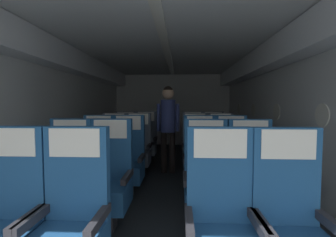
{
  "coord_description": "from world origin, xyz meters",
  "views": [
    {
      "loc": [
        0.23,
        -0.24,
        1.3
      ],
      "look_at": [
        0.02,
        3.97,
        1.05
      ],
      "focal_mm": 25.5,
      "sensor_mm": 36.0,
      "label": 1
    }
  ],
  "objects_px": {
    "seat_e_right_aisle": "(214,142)",
    "flight_attendant": "(168,119)",
    "seat_d_left_window": "(114,149)",
    "seat_e_left_aisle": "(146,142)",
    "seat_c_left_aisle": "(127,162)",
    "seat_a_left_aisle": "(70,226)",
    "seat_a_right_window": "(221,229)",
    "seat_e_right_window": "(193,142)",
    "seat_a_right_aisle": "(292,231)",
    "seat_b_left_window": "(67,182)",
    "seat_c_right_window": "(200,163)",
    "seat_b_right_aisle": "(252,185)",
    "seat_c_right_aisle": "(232,163)",
    "seat_b_right_window": "(206,184)",
    "seat_d_right_window": "(195,150)",
    "seat_a_left_window": "(4,224)",
    "seat_b_left_aisle": "(109,182)",
    "seat_e_left_window": "(125,142)",
    "seat_c_left_window": "(97,161)",
    "seat_d_left_aisle": "(138,150)",
    "seat_d_right_aisle": "(221,150)"
  },
  "relations": [
    {
      "from": "seat_e_right_aisle",
      "to": "flight_attendant",
      "type": "distance_m",
      "value": 1.26
    },
    {
      "from": "seat_d_left_window",
      "to": "seat_e_left_aisle",
      "type": "height_order",
      "value": "same"
    },
    {
      "from": "seat_c_left_aisle",
      "to": "seat_d_left_window",
      "type": "bearing_deg",
      "value": 116.43
    },
    {
      "from": "seat_a_left_aisle",
      "to": "flight_attendant",
      "type": "bearing_deg",
      "value": 80.13
    },
    {
      "from": "seat_a_right_window",
      "to": "seat_e_right_window",
      "type": "distance_m",
      "value": 3.58
    },
    {
      "from": "seat_a_right_aisle",
      "to": "seat_d_left_window",
      "type": "relative_size",
      "value": 1.0
    },
    {
      "from": "seat_b_left_window",
      "to": "seat_c_right_window",
      "type": "relative_size",
      "value": 1.0
    },
    {
      "from": "seat_e_right_aisle",
      "to": "seat_b_right_aisle",
      "type": "bearing_deg",
      "value": -89.83
    },
    {
      "from": "seat_a_left_aisle",
      "to": "seat_e_right_aisle",
      "type": "bearing_deg",
      "value": 67.83
    },
    {
      "from": "seat_e_right_aisle",
      "to": "seat_c_right_aisle",
      "type": "bearing_deg",
      "value": -89.94
    },
    {
      "from": "seat_a_left_aisle",
      "to": "seat_b_right_window",
      "type": "distance_m",
      "value": 1.35
    },
    {
      "from": "seat_b_left_window",
      "to": "seat_d_right_window",
      "type": "distance_m",
      "value": 2.3
    },
    {
      "from": "seat_a_left_window",
      "to": "seat_e_right_window",
      "type": "xyz_separation_m",
      "value": [
        1.48,
        3.6,
        0.0
      ]
    },
    {
      "from": "seat_b_left_aisle",
      "to": "seat_c_right_window",
      "type": "height_order",
      "value": "same"
    },
    {
      "from": "seat_e_left_window",
      "to": "seat_e_right_window",
      "type": "height_order",
      "value": "same"
    },
    {
      "from": "seat_d_left_window",
      "to": "seat_e_left_window",
      "type": "xyz_separation_m",
      "value": [
        -0.0,
        0.89,
        0.0
      ]
    },
    {
      "from": "seat_e_left_aisle",
      "to": "seat_d_right_window",
      "type": "bearing_deg",
      "value": -41.67
    },
    {
      "from": "seat_c_left_window",
      "to": "seat_a_left_window",
      "type": "bearing_deg",
      "value": -90.3
    },
    {
      "from": "seat_c_left_window",
      "to": "seat_d_left_aisle",
      "type": "relative_size",
      "value": 1.0
    },
    {
      "from": "seat_d_left_aisle",
      "to": "seat_e_left_aisle",
      "type": "xyz_separation_m",
      "value": [
        0.01,
        0.89,
        0.0
      ]
    },
    {
      "from": "seat_b_left_window",
      "to": "seat_e_left_aisle",
      "type": "relative_size",
      "value": 1.0
    },
    {
      "from": "seat_a_left_window",
      "to": "seat_e_right_window",
      "type": "height_order",
      "value": "same"
    },
    {
      "from": "seat_a_right_aisle",
      "to": "seat_b_left_aisle",
      "type": "height_order",
      "value": "same"
    },
    {
      "from": "seat_b_right_aisle",
      "to": "seat_c_right_window",
      "type": "bearing_deg",
      "value": 117.13
    },
    {
      "from": "seat_d_right_window",
      "to": "seat_d_right_aisle",
      "type": "bearing_deg",
      "value": 3.11
    },
    {
      "from": "seat_a_right_aisle",
      "to": "seat_a_right_window",
      "type": "xyz_separation_m",
      "value": [
        -0.45,
        0.01,
        0.0
      ]
    },
    {
      "from": "seat_d_left_aisle",
      "to": "seat_d_right_aisle",
      "type": "distance_m",
      "value": 1.49
    },
    {
      "from": "seat_c_right_window",
      "to": "seat_d_right_window",
      "type": "xyz_separation_m",
      "value": [
        -0.01,
        0.89,
        0.0
      ]
    },
    {
      "from": "seat_d_right_aisle",
      "to": "seat_e_left_window",
      "type": "xyz_separation_m",
      "value": [
        -1.93,
        0.88,
        0.0
      ]
    },
    {
      "from": "seat_b_left_window",
      "to": "seat_c_left_aisle",
      "type": "bearing_deg",
      "value": 63.07
    },
    {
      "from": "seat_c_left_window",
      "to": "seat_c_right_aisle",
      "type": "distance_m",
      "value": 1.92
    },
    {
      "from": "seat_d_right_window",
      "to": "seat_e_right_aisle",
      "type": "relative_size",
      "value": 1.0
    },
    {
      "from": "seat_a_left_aisle",
      "to": "seat_b_left_window",
      "type": "relative_size",
      "value": 1.0
    },
    {
      "from": "seat_d_right_window",
      "to": "seat_e_left_window",
      "type": "bearing_deg",
      "value": 148.4
    },
    {
      "from": "seat_b_left_window",
      "to": "flight_attendant",
      "type": "relative_size",
      "value": 0.7
    },
    {
      "from": "seat_c_right_window",
      "to": "seat_e_left_aisle",
      "type": "distance_m",
      "value": 2.07
    },
    {
      "from": "seat_a_right_aisle",
      "to": "seat_b_right_aisle",
      "type": "relative_size",
      "value": 1.0
    },
    {
      "from": "seat_d_left_aisle",
      "to": "seat_d_right_window",
      "type": "distance_m",
      "value": 1.03
    },
    {
      "from": "seat_b_left_window",
      "to": "seat_b_right_aisle",
      "type": "relative_size",
      "value": 1.0
    },
    {
      "from": "seat_b_left_aisle",
      "to": "seat_d_right_window",
      "type": "distance_m",
      "value": 2.04
    },
    {
      "from": "seat_a_left_window",
      "to": "seat_b_right_window",
      "type": "bearing_deg",
      "value": 31.46
    },
    {
      "from": "seat_b_left_window",
      "to": "seat_b_left_aisle",
      "type": "xyz_separation_m",
      "value": [
        0.44,
        0.01,
        0.0
      ]
    },
    {
      "from": "seat_c_right_aisle",
      "to": "seat_c_left_aisle",
      "type": "bearing_deg",
      "value": -179.36
    },
    {
      "from": "seat_e_right_window",
      "to": "seat_c_left_aisle",
      "type": "bearing_deg",
      "value": -119.6
    },
    {
      "from": "seat_d_left_aisle",
      "to": "seat_c_left_aisle",
      "type": "bearing_deg",
      "value": -89.28
    },
    {
      "from": "seat_a_left_aisle",
      "to": "seat_b_right_window",
      "type": "height_order",
      "value": "same"
    },
    {
      "from": "seat_a_right_window",
      "to": "seat_e_left_window",
      "type": "xyz_separation_m",
      "value": [
        -1.47,
        3.57,
        0.0
      ]
    },
    {
      "from": "seat_d_left_aisle",
      "to": "seat_e_right_window",
      "type": "xyz_separation_m",
      "value": [
        1.04,
        0.9,
        0.0
      ]
    },
    {
      "from": "seat_a_right_aisle",
      "to": "seat_a_right_window",
      "type": "relative_size",
      "value": 1.0
    },
    {
      "from": "seat_e_right_aisle",
      "to": "flight_attendant",
      "type": "relative_size",
      "value": 0.7
    }
  ]
}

